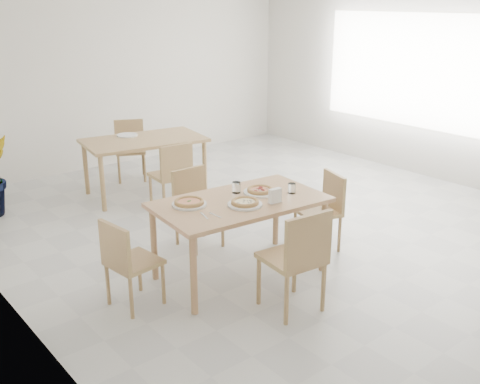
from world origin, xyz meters
TOP-DOWN VIEW (x-y plane):
  - room at (2.98, 0.30)m, footprint 7.28×7.00m
  - main_table at (-1.12, -0.69)m, footprint 1.63×1.02m
  - chair_south at (-1.18, -1.51)m, footprint 0.50×0.50m
  - chair_north at (-1.03, 0.17)m, footprint 0.41×0.41m
  - chair_west at (-2.23, -0.55)m, footprint 0.43×0.43m
  - chair_east at (-0.04, -0.76)m, footprint 0.50×0.50m
  - plate_margherita at (-1.55, -0.50)m, footprint 0.31×0.31m
  - plate_mushroom at (-1.17, -0.82)m, footprint 0.31×0.31m
  - plate_pepperoni at (-0.84, -0.65)m, footprint 0.32×0.32m
  - pizza_margherita at (-1.55, -0.50)m, footprint 0.33×0.33m
  - pizza_mushroom at (-1.17, -0.82)m, footprint 0.31×0.31m
  - pizza_pepperoni at (-0.84, -0.65)m, footprint 0.29×0.29m
  - tumbler_a at (-1.01, -0.51)m, footprint 0.08×0.08m
  - tumbler_b at (-0.62, -0.85)m, footprint 0.07×0.07m
  - napkin_holder at (-0.93, -0.96)m, footprint 0.13×0.07m
  - fork_a at (-1.60, -0.80)m, footprint 0.06×0.17m
  - fork_b at (-1.52, -0.85)m, footprint 0.02×0.16m
  - second_table at (-0.60, 1.92)m, footprint 1.65×1.11m
  - chair_back_s at (-0.67, 1.14)m, footprint 0.46×0.46m
  - chair_back_n at (-0.41, 2.67)m, footprint 0.56×0.56m
  - plate_empty at (-0.69, 2.21)m, footprint 0.28×0.28m

SIDE VIEW (x-z plane):
  - chair_west at x=-2.23m, z-range 0.06..0.85m
  - chair_east at x=-0.04m, z-range 0.06..0.86m
  - chair_north at x=-1.03m, z-range 0.07..0.88m
  - chair_back_n at x=-0.41m, z-range 0.07..0.90m
  - chair_back_s at x=-0.67m, z-range 0.07..0.93m
  - chair_south at x=-1.18m, z-range 0.07..0.98m
  - second_table at x=-0.60m, z-range 0.29..1.04m
  - main_table at x=-1.12m, z-range 0.30..1.05m
  - fork_a at x=-1.60m, z-range 0.75..0.76m
  - fork_b at x=-1.52m, z-range 0.75..0.76m
  - plate_margherita at x=-1.55m, z-range 0.75..0.77m
  - plate_mushroom at x=-1.17m, z-range 0.75..0.77m
  - plate_pepperoni at x=-0.84m, z-range 0.75..0.77m
  - plate_empty at x=-0.69m, z-range 0.75..0.77m
  - pizza_margherita at x=-1.55m, z-range 0.76..0.80m
  - pizza_mushroom at x=-1.17m, z-range 0.76..0.80m
  - pizza_pepperoni at x=-0.84m, z-range 0.77..0.80m
  - tumbler_b at x=-0.62m, z-range 0.75..0.85m
  - tumbler_a at x=-1.01m, z-range 0.75..0.86m
  - napkin_holder at x=-0.93m, z-range 0.75..0.89m
  - room at x=2.98m, z-range -2.00..5.00m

